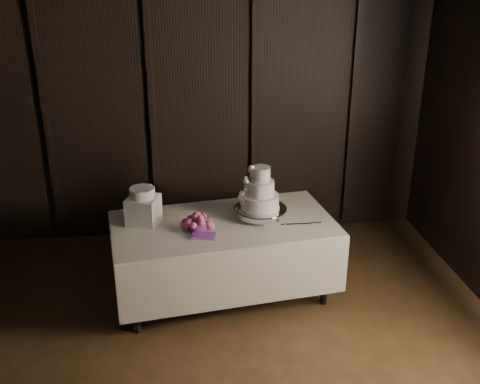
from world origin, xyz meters
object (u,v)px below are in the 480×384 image
object	(u,v)px
bouquet	(197,224)
box_pedestal	(144,210)
display_table	(224,256)
cake_stand	(260,213)
wedding_cake	(258,193)
small_cake	(142,193)

from	to	relation	value
bouquet	box_pedestal	xyz separation A→B (m)	(-0.46, 0.23, 0.06)
box_pedestal	display_table	bearing A→B (deg)	-5.95
cake_stand	wedding_cake	world-z (taller)	wedding_cake
cake_stand	wedding_cake	xyz separation A→B (m)	(-0.03, -0.02, 0.20)
box_pedestal	bouquet	bearing A→B (deg)	-26.14
wedding_cake	box_pedestal	xyz separation A→B (m)	(-1.02, 0.02, -0.12)
display_table	wedding_cake	distance (m)	0.67
display_table	small_cake	size ratio (longest dim) A/B	9.51
cake_stand	display_table	bearing A→B (deg)	-167.77
display_table	wedding_cake	size ratio (longest dim) A/B	5.29
cake_stand	small_cake	distance (m)	1.08
wedding_cake	small_cake	size ratio (longest dim) A/B	1.80
display_table	cake_stand	size ratio (longest dim) A/B	4.36
cake_stand	box_pedestal	size ratio (longest dim) A/B	1.86
box_pedestal	small_cake	xyz separation A→B (m)	(0.00, 0.00, 0.17)
bouquet	display_table	bearing A→B (deg)	32.37
wedding_cake	small_cake	world-z (taller)	wedding_cake
bouquet	box_pedestal	world-z (taller)	box_pedestal
cake_stand	bouquet	world-z (taller)	bouquet
display_table	bouquet	distance (m)	0.50
bouquet	small_cake	size ratio (longest dim) A/B	1.85
display_table	box_pedestal	size ratio (longest dim) A/B	8.12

